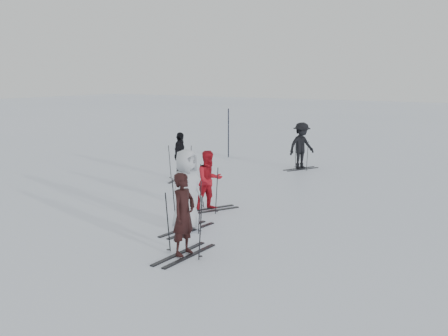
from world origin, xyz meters
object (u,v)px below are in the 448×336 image
(skier_grey, at_px, (187,191))
(piste_marker, at_px, (228,133))
(skier_uphill_left, at_px, (180,156))
(skier_near_dark, at_px, (184,215))
(skier_red, at_px, (209,181))
(skier_uphill_far, at_px, (301,146))

(skier_grey, relative_size, piste_marker, 0.90)
(skier_uphill_left, bearing_deg, skier_near_dark, -161.04)
(skier_near_dark, relative_size, skier_grey, 0.88)
(skier_red, bearing_deg, skier_grey, -135.92)
(skier_near_dark, distance_m, skier_grey, 1.87)
(piste_marker, bearing_deg, skier_near_dark, -61.99)
(skier_uphill_left, xyz_separation_m, skier_uphill_far, (2.71, 4.20, 0.08))
(skier_uphill_left, distance_m, skier_uphill_far, 5.00)
(skier_red, distance_m, skier_grey, 2.02)
(skier_near_dark, bearing_deg, piste_marker, 27.39)
(skier_near_dark, bearing_deg, skier_grey, 33.60)
(skier_uphill_left, bearing_deg, skier_uphill_far, -51.13)
(skier_near_dark, relative_size, skier_uphill_far, 0.95)
(piste_marker, bearing_deg, skier_red, -61.21)
(skier_grey, bearing_deg, skier_red, 21.30)
(skier_uphill_far, bearing_deg, skier_near_dark, -143.21)
(skier_near_dark, height_order, skier_uphill_left, skier_near_dark)
(skier_grey, bearing_deg, skier_uphill_far, 10.76)
(skier_uphill_far, relative_size, piste_marker, 0.83)
(skier_red, height_order, piste_marker, piste_marker)
(skier_uphill_far, xyz_separation_m, piste_marker, (-4.04, 1.15, 0.18))
(skier_red, xyz_separation_m, piste_marker, (-4.70, 8.54, 0.27))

